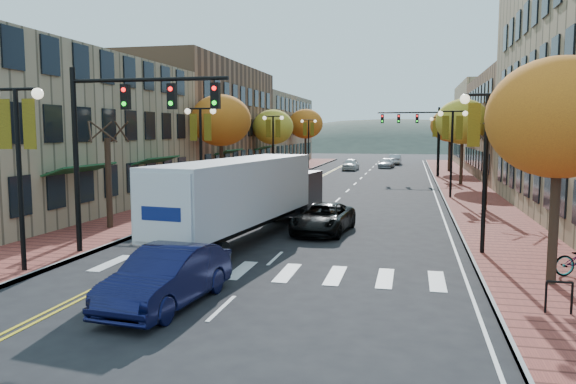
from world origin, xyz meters
The scene contains 31 objects.
ground centered at (0.00, 0.00, 0.00)m, with size 200.00×200.00×0.00m, color black.
sidewalk_left centered at (-9.00, 32.50, 0.07)m, with size 4.00×85.00×0.15m, color brown.
sidewalk_right centered at (9.00, 32.50, 0.07)m, with size 4.00×85.00×0.15m, color brown.
building_left_near centered at (-17.00, 13.00, 4.50)m, with size 12.00×22.00×9.00m, color #9E8966.
building_left_mid centered at (-17.00, 36.00, 5.50)m, with size 12.00×24.00×11.00m, color brown.
building_left_far centered at (-17.00, 61.00, 4.75)m, with size 12.00×26.00×9.50m, color #9E8966.
building_right_mid centered at (18.50, 42.00, 5.00)m, with size 15.00×24.00×10.00m, color brown.
building_right_far centered at (18.50, 64.00, 5.50)m, with size 15.00×20.00×11.00m, color #9E8966.
tree_left_a centered at (-9.00, 8.00, 2.25)m, with size 0.28×0.28×4.20m.
tree_left_b centered at (-9.00, 24.00, 5.45)m, with size 4.48×4.48×7.21m.
tree_left_c centered at (-9.00, 40.00, 5.05)m, with size 4.16×4.16×6.69m.
tree_left_d centered at (-9.00, 58.00, 5.60)m, with size 4.61×4.61×7.42m.
tree_right_a centered at (9.00, 2.00, 5.05)m, with size 4.16×4.16×6.69m.
tree_right_b centered at (9.00, 18.00, 2.25)m, with size 0.28×0.28×4.20m.
tree_right_c centered at (9.00, 34.00, 5.45)m, with size 4.48×4.48×7.21m.
tree_right_d centered at (9.00, 50.00, 5.29)m, with size 4.35×4.35×7.00m.
lamp_left_a centered at (-7.50, 0.00, 4.29)m, with size 1.96×0.36×6.05m.
lamp_left_b centered at (-7.50, 16.00, 4.29)m, with size 1.96×0.36×6.05m.
lamp_left_c centered at (-7.50, 34.00, 4.29)m, with size 1.96×0.36×6.05m.
lamp_left_d centered at (-7.50, 52.00, 4.29)m, with size 1.96×0.36×6.05m.
lamp_right_a centered at (7.50, 6.00, 4.29)m, with size 1.96×0.36×6.05m.
lamp_right_b centered at (7.50, 24.00, 4.29)m, with size 1.96×0.36×6.05m.
lamp_right_c centered at (7.50, 42.00, 4.29)m, with size 1.96×0.36×6.05m.
traffic_mast_near centered at (-5.48, 3.00, 4.92)m, with size 6.10×0.35×7.00m.
traffic_mast_far centered at (5.48, 42.00, 4.92)m, with size 6.10×0.34×7.00m.
semi_truck centered at (-1.86, 7.13, 2.06)m, with size 4.03×14.27×3.52m.
navy_sedan centered at (-1.50, -2.08, 0.79)m, with size 1.68×4.81×1.59m, color black.
black_suv centered at (0.92, 9.55, 0.68)m, with size 2.25×4.88×1.36m, color black.
car_far_white centered at (-2.22, 51.14, 0.71)m, with size 1.67×4.16×1.42m, color white.
car_far_silver centered at (1.79, 56.20, 0.60)m, with size 1.67×4.12×1.19m, color #ABABB3.
car_far_oncoming centered at (2.65, 63.94, 0.71)m, with size 1.50×4.31×1.42m, color #B5B6BE.
Camera 1 is at (4.82, -15.73, 4.69)m, focal length 35.00 mm.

